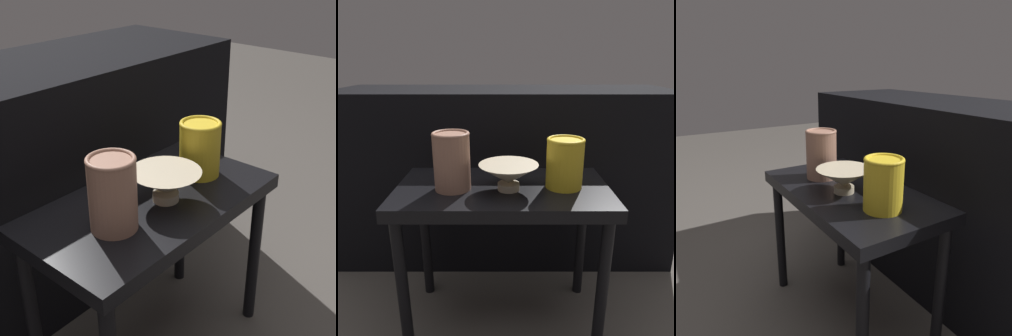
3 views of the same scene
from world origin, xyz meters
TOP-DOWN VIEW (x-y plane):
  - ground_plane at (0.00, 0.00)m, footprint 8.00×8.00m
  - table at (0.00, 0.00)m, footprint 0.68×0.37m
  - couch_backdrop at (0.00, 0.52)m, footprint 1.50×0.50m
  - bowl at (0.02, -0.03)m, footprint 0.18×0.18m
  - vase_textured_left at (-0.15, -0.02)m, footprint 0.11×0.11m
  - vase_colorful_right at (0.19, -0.01)m, footprint 0.12×0.12m

SIDE VIEW (x-z plane):
  - ground_plane at x=0.00m, z-range 0.00..0.00m
  - couch_backdrop at x=0.00m, z-range 0.00..0.78m
  - table at x=0.00m, z-range 0.19..0.71m
  - bowl at x=0.02m, z-range 0.53..0.61m
  - vase_colorful_right at x=0.19m, z-range 0.52..0.68m
  - vase_textured_left at x=-0.15m, z-range 0.52..0.70m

